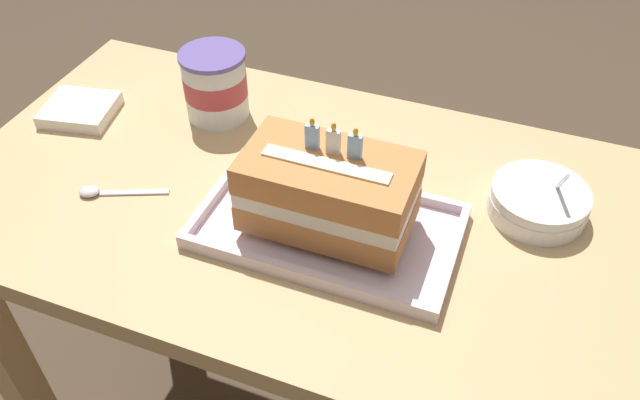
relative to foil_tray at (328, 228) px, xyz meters
The scene contains 7 objects.
dining_table 0.15m from the foil_tray, 128.71° to the left, with size 1.15×0.62×0.73m.
foil_tray is the anchor object (origin of this frame).
birthday_cake 0.07m from the foil_tray, 90.00° to the left, with size 0.24×0.13×0.16m.
bowl_stack 0.32m from the foil_tray, 28.17° to the left, with size 0.15×0.15×0.10m.
ice_cream_tub 0.36m from the foil_tray, 143.97° to the left, with size 0.11×0.11×0.12m.
serving_spoon_near_tray 0.36m from the foil_tray, behind, with size 0.13×0.07×0.01m.
napkin_pile 0.53m from the foil_tray, 167.20° to the left, with size 0.14×0.13×0.02m.
Camera 1 is at (0.27, -0.68, 1.40)m, focal length 36.44 mm.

